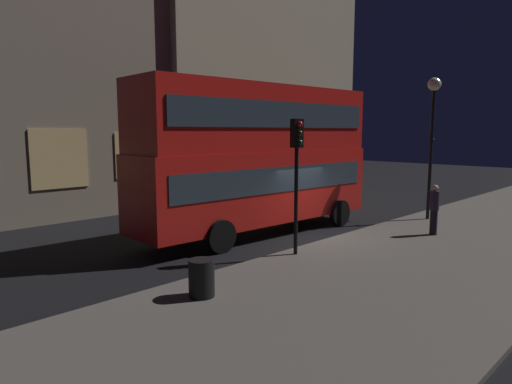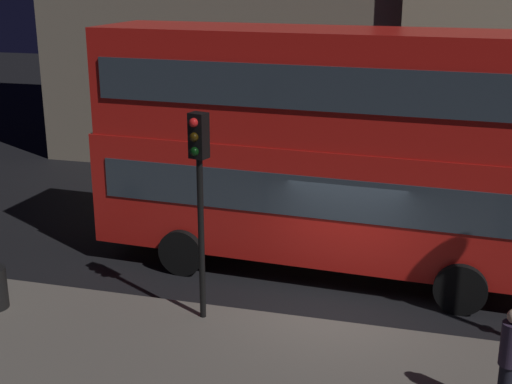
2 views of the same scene
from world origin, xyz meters
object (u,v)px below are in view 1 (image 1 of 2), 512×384
Objects in this scene: traffic_light_far_side at (335,151)px; street_lamp at (433,113)px; traffic_light_near_kerb at (297,158)px; pedestrian at (434,209)px; litter_bin at (202,278)px; double_decker_bus at (258,153)px.

traffic_light_far_side is 7.58m from street_lamp.
street_lamp is (8.34, -0.44, 1.54)m from traffic_light_near_kerb.
pedestrian is (-5.56, -8.24, -1.70)m from traffic_light_far_side.
pedestrian is at bearing 64.36° from traffic_light_far_side.
street_lamp is 13.23m from litter_bin.
litter_bin is at bearing -178.64° from street_lamp.
litter_bin is (-4.25, -0.74, -2.52)m from traffic_light_near_kerb.
traffic_light_near_kerb is (-1.59, -3.20, 0.01)m from double_decker_bus.
traffic_light_far_side is (9.54, 3.16, -0.29)m from double_decker_bus.
litter_bin is (-5.84, -3.94, -2.52)m from double_decker_bus.
pedestrian is (-2.77, -1.44, -3.54)m from street_lamp.
double_decker_bus reaches higher than litter_bin.
traffic_light_far_side reaches higher than litter_bin.
pedestrian reaches higher than litter_bin.
traffic_light_far_side reaches higher than pedestrian.
traffic_light_far_side is (11.13, 6.36, -0.30)m from traffic_light_near_kerb.
traffic_light_near_kerb is at bearing 9.91° from litter_bin.
traffic_light_near_kerb reaches higher than traffic_light_far_side.
double_decker_bus is 10.05m from traffic_light_far_side.
double_decker_bus is 7.83m from street_lamp.
litter_bin is (-15.38, -7.10, -2.23)m from traffic_light_far_side.
traffic_light_near_kerb is 2.25× the size of pedestrian.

